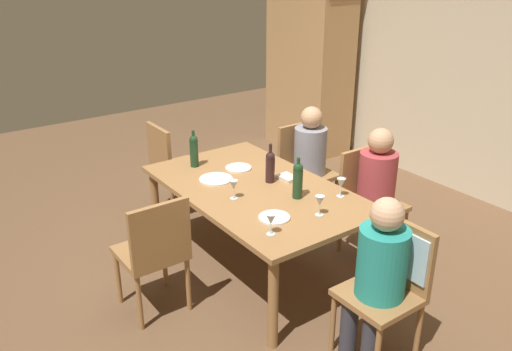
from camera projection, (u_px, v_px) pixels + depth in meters
The scene contains 23 objects.
ground_plane at pixel (256, 266), 4.47m from camera, with size 10.00×10.00×0.00m, color brown.
rear_room_partition at pixel (474, 67), 5.42m from camera, with size 6.40×0.12×2.70m, color beige.
armoire_cabinet at pixel (309, 65), 6.79m from camera, with size 1.18×0.62×2.18m.
dining_table at pixel (256, 195), 4.21m from camera, with size 1.86×1.11×0.73m.
chair_right_end at pixel (394, 272), 3.32m from camera, with size 0.44×0.46×0.92m.
chair_far_left at pixel (304, 165), 5.14m from camera, with size 0.44×0.44×0.92m.
chair_far_right at pixel (368, 195), 4.51m from camera, with size 0.44×0.44×0.92m.
chair_left_end at pixel (171, 163), 5.19m from camera, with size 0.44×0.44×0.92m.
chair_near at pixel (155, 249), 3.70m from camera, with size 0.44×0.44×0.92m.
person_woman_host at pixel (378, 271), 3.22m from camera, with size 0.31×0.35×1.14m.
person_man_bearded at pixel (312, 156), 5.01m from camera, with size 0.35×0.31×1.13m.
person_man_guest at pixel (379, 185), 4.38m from camera, with size 0.36×0.31×1.15m.
wine_bottle_tall_green at pixel (194, 150), 4.53m from camera, with size 0.07×0.07×0.32m.
wine_bottle_dark_red at pixel (270, 166), 4.23m from camera, with size 0.08×0.08×0.32m.
wine_bottle_short_olive at pixel (298, 179), 3.95m from camera, with size 0.08×0.08×0.32m.
wine_glass_near_left at pixel (234, 186), 3.95m from camera, with size 0.07×0.07×0.15m.
wine_glass_centre at pixel (271, 220), 3.45m from camera, with size 0.07×0.07×0.15m.
wine_glass_near_right at pixel (341, 184), 3.99m from camera, with size 0.07×0.07×0.15m.
wine_glass_far at pixel (320, 201), 3.70m from camera, with size 0.07×0.07×0.15m.
dinner_plate_host at pixel (238, 168), 4.54m from camera, with size 0.22×0.22×0.01m, color silver.
dinner_plate_guest_left at pixel (216, 179), 4.31m from camera, with size 0.27×0.27×0.01m, color silver.
dinner_plate_guest_right at pixel (274, 217), 3.69m from camera, with size 0.22×0.22×0.01m, color white.
folded_napkin at pixel (287, 178), 4.32m from camera, with size 0.16×0.12×0.03m, color beige.
Camera 1 is at (3.10, -2.23, 2.45)m, focal length 37.20 mm.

